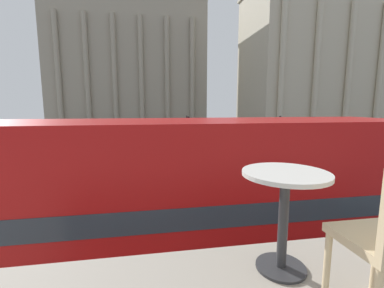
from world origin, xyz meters
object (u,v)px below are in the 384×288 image
at_px(plaza_building_right, 307,63).
at_px(pedestrian_white, 47,170).
at_px(car_black, 138,151).
at_px(cafe_dining_table, 284,199).
at_px(double_decker_bus, 198,203).
at_px(car_navy, 251,154).
at_px(plaza_building_left, 130,68).
at_px(pedestrian_blue, 205,152).
at_px(traffic_light_near, 280,142).
at_px(traffic_light_far, 187,127).
at_px(traffic_light_mid, 226,135).

distance_m(plaza_building_right, pedestrian_white, 48.16).
bearing_deg(car_black, pedestrian_white, -106.65).
relative_size(plaza_building_right, car_black, 6.15).
bearing_deg(cafe_dining_table, double_decker_bus, 87.45).
xyz_separation_m(cafe_dining_table, plaza_building_right, (29.01, 44.34, 8.87)).
bearing_deg(car_navy, plaza_building_left, 175.36).
height_order(plaza_building_right, pedestrian_blue, plaza_building_right).
xyz_separation_m(traffic_light_near, pedestrian_blue, (-2.91, 6.65, -1.69)).
relative_size(plaza_building_right, traffic_light_far, 6.96).
relative_size(double_decker_bus, plaza_building_right, 0.39).
bearing_deg(traffic_light_mid, double_decker_bus, -109.77).
relative_size(plaza_building_left, traffic_light_far, 8.19).
bearing_deg(double_decker_bus, traffic_light_near, 45.79).
bearing_deg(car_navy, traffic_light_mid, -100.49).
bearing_deg(traffic_light_far, double_decker_bus, -98.06).
xyz_separation_m(traffic_light_mid, car_navy, (2.38, 0.51, -1.74)).
xyz_separation_m(plaza_building_left, pedestrian_blue, (7.90, -36.57, -11.59)).
relative_size(plaza_building_right, traffic_light_near, 6.20).
xyz_separation_m(traffic_light_mid, car_black, (-7.12, 3.74, -1.74)).
height_order(double_decker_bus, traffic_light_mid, double_decker_bus).
relative_size(plaza_building_left, plaza_building_right, 1.18).
distance_m(car_navy, car_black, 10.02).
xyz_separation_m(traffic_light_near, pedestrian_white, (-13.47, 2.89, -1.79)).
height_order(car_navy, pedestrian_white, pedestrian_white).
relative_size(double_decker_bus, traffic_light_far, 2.70).
distance_m(plaza_building_left, traffic_light_mid, 39.55).
bearing_deg(traffic_light_far, plaza_building_left, 104.96).
height_order(plaza_building_left, pedestrian_blue, plaza_building_left).
height_order(cafe_dining_table, traffic_light_mid, cafe_dining_table).
distance_m(cafe_dining_table, traffic_light_mid, 18.82).
bearing_deg(cafe_dining_table, traffic_light_near, 61.32).
xyz_separation_m(traffic_light_far, pedestrian_blue, (0.23, -7.85, -1.41)).
bearing_deg(plaza_building_left, traffic_light_mid, -75.57).
bearing_deg(pedestrian_white, cafe_dining_table, -106.82).
bearing_deg(car_black, cafe_dining_table, -65.87).
distance_m(pedestrian_white, pedestrian_blue, 11.21).
xyz_separation_m(double_decker_bus, traffic_light_mid, (5.00, 13.91, 0.01)).
xyz_separation_m(plaza_building_left, car_black, (2.41, -33.28, -11.91)).
bearing_deg(pedestrian_blue, traffic_light_near, 106.53).
distance_m(car_black, pedestrian_white, 8.69).
distance_m(plaza_building_left, car_navy, 40.20).
relative_size(traffic_light_near, pedestrian_blue, 2.38).
bearing_deg(plaza_building_right, car_navy, -129.74).
relative_size(traffic_light_near, traffic_light_far, 1.12).
height_order(double_decker_bus, traffic_light_far, double_decker_bus).
bearing_deg(traffic_light_mid, traffic_light_far, 102.60).
distance_m(traffic_light_mid, car_black, 8.22).
xyz_separation_m(plaza_building_right, traffic_light_far, (-25.68, -18.02, -10.49)).
xyz_separation_m(cafe_dining_table, car_black, (-1.93, 21.76, -3.35)).
distance_m(double_decker_bus, car_navy, 16.30).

